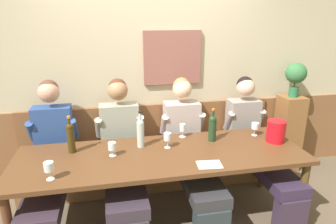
{
  "coord_description": "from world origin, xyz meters",
  "views": [
    {
      "loc": [
        -0.44,
        -2.28,
        1.94
      ],
      "look_at": [
        0.12,
        0.45,
        1.02
      ],
      "focal_mm": 31.53,
      "sensor_mm": 36.0,
      "label": 1
    }
  ],
  "objects_px": {
    "dining_table": "(162,160)",
    "person_right_seat": "(122,152)",
    "person_center_right_seat": "(50,157)",
    "wine_glass_left_end": "(183,128)",
    "wine_glass_right_end": "(49,168)",
    "wine_glass_mid_right": "(112,147)",
    "wine_glass_near_bucket": "(167,137)",
    "ice_bucket": "(276,131)",
    "wine_bottle_amber_mid": "(140,132)",
    "potted_plant": "(296,75)",
    "wall_bench": "(152,162)",
    "wine_glass_center_rear": "(255,126)",
    "person_left_seat": "(189,145)",
    "person_center_left_seat": "(255,140)",
    "wine_bottle_green_tall": "(71,137)",
    "wine_bottle_clear_water": "(212,127)"
  },
  "relations": [
    {
      "from": "dining_table",
      "to": "wine_glass_left_end",
      "type": "relative_size",
      "value": 18.5
    },
    {
      "from": "person_left_seat",
      "to": "dining_table",
      "type": "bearing_deg",
      "value": -136.56
    },
    {
      "from": "person_center_right_seat",
      "to": "wine_bottle_clear_water",
      "type": "xyz_separation_m",
      "value": [
        1.6,
        -0.13,
        0.23
      ]
    },
    {
      "from": "dining_table",
      "to": "person_center_left_seat",
      "type": "distance_m",
      "value": 1.15
    },
    {
      "from": "wine_glass_right_end",
      "to": "wine_glass_mid_right",
      "type": "bearing_deg",
      "value": 33.26
    },
    {
      "from": "wine_glass_right_end",
      "to": "wine_bottle_green_tall",
      "type": "bearing_deg",
      "value": 75.82
    },
    {
      "from": "person_center_right_seat",
      "to": "wall_bench",
      "type": "bearing_deg",
      "value": 19.14
    },
    {
      "from": "wine_glass_mid_right",
      "to": "wine_glass_near_bucket",
      "type": "relative_size",
      "value": 0.85
    },
    {
      "from": "ice_bucket",
      "to": "wine_bottle_green_tall",
      "type": "height_order",
      "value": "wine_bottle_green_tall"
    },
    {
      "from": "dining_table",
      "to": "wine_bottle_green_tall",
      "type": "height_order",
      "value": "wine_bottle_green_tall"
    },
    {
      "from": "person_right_seat",
      "to": "wine_glass_mid_right",
      "type": "distance_m",
      "value": 0.34
    },
    {
      "from": "wine_bottle_clear_water",
      "to": "wine_glass_mid_right",
      "type": "xyz_separation_m",
      "value": [
        -1.0,
        -0.14,
        -0.06
      ]
    },
    {
      "from": "wall_bench",
      "to": "potted_plant",
      "type": "relative_size",
      "value": 7.11
    },
    {
      "from": "person_left_seat",
      "to": "wine_bottle_amber_mid",
      "type": "distance_m",
      "value": 0.6
    },
    {
      "from": "wine_glass_left_end",
      "to": "wine_glass_near_bucket",
      "type": "distance_m",
      "value": 0.31
    },
    {
      "from": "person_center_right_seat",
      "to": "person_left_seat",
      "type": "bearing_deg",
      "value": 0.56
    },
    {
      "from": "person_center_right_seat",
      "to": "person_center_left_seat",
      "type": "height_order",
      "value": "person_center_right_seat"
    },
    {
      "from": "dining_table",
      "to": "person_right_seat",
      "type": "bearing_deg",
      "value": 138.87
    },
    {
      "from": "wine_glass_left_end",
      "to": "wine_glass_right_end",
      "type": "distance_m",
      "value": 1.36
    },
    {
      "from": "ice_bucket",
      "to": "wine_glass_mid_right",
      "type": "height_order",
      "value": "ice_bucket"
    },
    {
      "from": "person_left_seat",
      "to": "person_right_seat",
      "type": "bearing_deg",
      "value": -178.41
    },
    {
      "from": "person_center_right_seat",
      "to": "wine_glass_center_rear",
      "type": "relative_size",
      "value": 9.52
    },
    {
      "from": "person_center_right_seat",
      "to": "wine_glass_mid_right",
      "type": "bearing_deg",
      "value": -24.48
    },
    {
      "from": "wine_bottle_green_tall",
      "to": "wine_glass_right_end",
      "type": "xyz_separation_m",
      "value": [
        -0.12,
        -0.47,
        -0.05
      ]
    },
    {
      "from": "wine_glass_center_rear",
      "to": "potted_plant",
      "type": "xyz_separation_m",
      "value": [
        0.74,
        0.49,
        0.43
      ]
    },
    {
      "from": "person_right_seat",
      "to": "wine_glass_center_rear",
      "type": "height_order",
      "value": "person_right_seat"
    },
    {
      "from": "person_center_right_seat",
      "to": "wine_bottle_green_tall",
      "type": "xyz_separation_m",
      "value": [
        0.23,
        -0.12,
        0.24
      ]
    },
    {
      "from": "person_center_right_seat",
      "to": "person_center_left_seat",
      "type": "distance_m",
      "value": 2.16
    },
    {
      "from": "dining_table",
      "to": "wine_bottle_green_tall",
      "type": "relative_size",
      "value": 7.48
    },
    {
      "from": "wine_glass_center_rear",
      "to": "person_right_seat",
      "type": "bearing_deg",
      "value": 176.64
    },
    {
      "from": "wine_bottle_amber_mid",
      "to": "wine_bottle_green_tall",
      "type": "distance_m",
      "value": 0.64
    },
    {
      "from": "person_center_right_seat",
      "to": "person_right_seat",
      "type": "height_order",
      "value": "person_center_right_seat"
    },
    {
      "from": "dining_table",
      "to": "person_right_seat",
      "type": "relative_size",
      "value": 2.04
    },
    {
      "from": "wine_glass_mid_right",
      "to": "person_center_left_seat",
      "type": "bearing_deg",
      "value": 10.17
    },
    {
      "from": "wine_bottle_green_tall",
      "to": "wine_glass_left_end",
      "type": "bearing_deg",
      "value": 7.67
    },
    {
      "from": "wall_bench",
      "to": "dining_table",
      "type": "bearing_deg",
      "value": -90.0
    },
    {
      "from": "person_right_seat",
      "to": "wine_glass_right_end",
      "type": "bearing_deg",
      "value": -134.67
    },
    {
      "from": "wine_glass_near_bucket",
      "to": "potted_plant",
      "type": "xyz_separation_m",
      "value": [
        1.71,
        0.6,
        0.42
      ]
    },
    {
      "from": "wine_glass_left_end",
      "to": "wine_glass_center_rear",
      "type": "height_order",
      "value": "wine_glass_left_end"
    },
    {
      "from": "person_center_left_seat",
      "to": "wine_glass_right_end",
      "type": "height_order",
      "value": "person_center_left_seat"
    },
    {
      "from": "wine_glass_near_bucket",
      "to": "person_center_right_seat",
      "type": "bearing_deg",
      "value": 169.56
    },
    {
      "from": "wall_bench",
      "to": "person_right_seat",
      "type": "bearing_deg",
      "value": -133.91
    },
    {
      "from": "person_center_right_seat",
      "to": "wine_glass_left_end",
      "type": "xyz_separation_m",
      "value": [
        1.33,
        0.02,
        0.18
      ]
    },
    {
      "from": "person_right_seat",
      "to": "wine_glass_near_bucket",
      "type": "bearing_deg",
      "value": -25.09
    },
    {
      "from": "wine_bottle_amber_mid",
      "to": "potted_plant",
      "type": "bearing_deg",
      "value": 15.14
    },
    {
      "from": "dining_table",
      "to": "person_center_right_seat",
      "type": "xyz_separation_m",
      "value": [
        -1.05,
        0.32,
        -0.02
      ]
    },
    {
      "from": "person_left_seat",
      "to": "wine_glass_right_end",
      "type": "height_order",
      "value": "person_left_seat"
    },
    {
      "from": "dining_table",
      "to": "wine_bottle_amber_mid",
      "type": "xyz_separation_m",
      "value": [
        -0.18,
        0.19,
        0.22
      ]
    },
    {
      "from": "person_center_right_seat",
      "to": "ice_bucket",
      "type": "height_order",
      "value": "person_center_right_seat"
    },
    {
      "from": "person_center_left_seat",
      "to": "wine_glass_near_bucket",
      "type": "distance_m",
      "value": 1.08
    }
  ]
}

